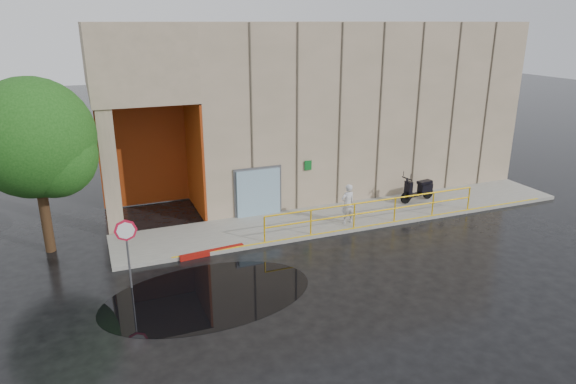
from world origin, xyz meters
The scene contains 10 objects.
ground centered at (0.00, 0.00, 0.00)m, with size 120.00×120.00×0.00m, color black.
sidewalk centered at (4.00, 4.50, 0.07)m, with size 20.00×3.00×0.15m, color gray.
building centered at (5.10, 10.98, 4.21)m, with size 20.00×10.17×8.00m.
guardrail centered at (4.25, 3.15, 0.68)m, with size 9.56×0.06×1.03m.
person centered at (3.27, 3.68, 0.98)m, with size 0.61×0.40×1.67m, color silver.
scooter centered at (7.57, 4.88, 0.99)m, with size 1.93×0.85×1.46m.
stop_sign centered at (-5.50, 1.63, 1.72)m, with size 0.70×0.10×2.33m.
red_curb centered at (-2.53, 3.10, 0.09)m, with size 2.40×0.18×0.18m, color maroon.
puddle centered at (-3.34, 0.30, 0.00)m, with size 6.61×4.06×0.01m, color black.
tree_near centered at (-7.83, 5.52, 4.07)m, with size 4.17×4.17×6.33m.
Camera 1 is at (-6.26, -13.63, 8.06)m, focal length 32.00 mm.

